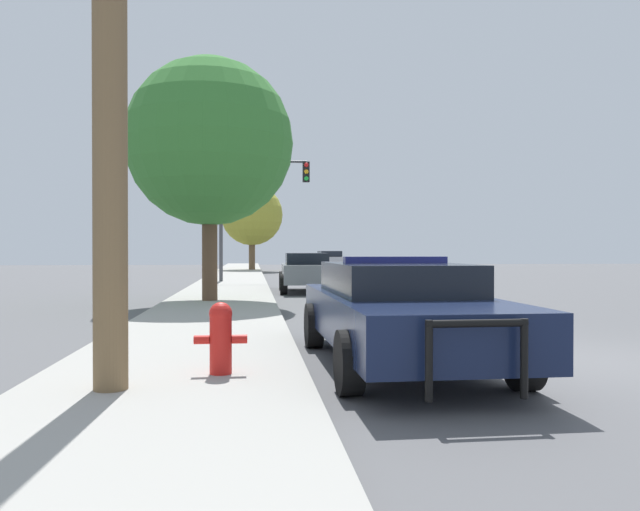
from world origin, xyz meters
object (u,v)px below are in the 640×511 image
object	(u,v)px
car_background_midblock	(306,271)
tree_sidewalk_near	(210,143)
tree_sidewalk_far	(252,215)
fire_hydrant	(221,336)
traffic_light	(256,194)
police_car	(399,309)
car_background_distant	(329,260)

from	to	relation	value
car_background_midblock	tree_sidewalk_near	distance (m)	6.83
car_background_midblock	tree_sidewalk_far	bearing A→B (deg)	96.81
fire_hydrant	traffic_light	xyz separation A→B (m)	(0.54, 20.58, 3.41)
fire_hydrant	tree_sidewalk_far	distance (m)	36.62
police_car	tree_sidewalk_far	distance (m)	35.63
fire_hydrant	tree_sidewalk_near	distance (m)	10.89
police_car	tree_sidewalk_far	xyz separation A→B (m)	(-1.90, 35.44, 3.20)
fire_hydrant	traffic_light	bearing A→B (deg)	88.51
police_car	traffic_light	xyz separation A→B (m)	(-1.72, 19.56, 3.24)
tree_sidewalk_far	tree_sidewalk_near	bearing A→B (deg)	-92.50
fire_hydrant	car_background_midblock	bearing A→B (deg)	81.46
fire_hydrant	police_car	bearing A→B (deg)	24.39
tree_sidewalk_near	car_background_distant	bearing A→B (deg)	76.45
car_background_distant	tree_sidewalk_far	distance (m)	6.72
traffic_light	car_background_midblock	bearing A→B (deg)	-72.71
police_car	tree_sidewalk_near	bearing A→B (deg)	-72.45
fire_hydrant	tree_sidewalk_far	xyz separation A→B (m)	(0.36, 36.46, 3.37)
car_background_distant	fire_hydrant	bearing A→B (deg)	-100.99
fire_hydrant	tree_sidewalk_far	size ratio (longest dim) A/B	0.13
car_background_midblock	tree_sidewalk_near	size ratio (longest dim) A/B	0.63
car_background_distant	tree_sidewalk_near	size ratio (longest dim) A/B	0.63
tree_sidewalk_near	car_background_midblock	bearing A→B (deg)	58.04
traffic_light	fire_hydrant	bearing A→B (deg)	-91.49
traffic_light	tree_sidewalk_far	world-z (taller)	tree_sidewalk_far
tree_sidewalk_far	fire_hydrant	bearing A→B (deg)	-90.57
traffic_light	car_background_midblock	xyz separation A→B (m)	(1.72, -5.54, -3.21)
tree_sidewalk_near	tree_sidewalk_far	xyz separation A→B (m)	(1.15, 26.30, -0.49)
car_background_midblock	car_background_distant	xyz separation A→B (m)	(3.73, 23.25, 0.00)
traffic_light	car_background_distant	world-z (taller)	traffic_light
traffic_light	car_background_distant	size ratio (longest dim) A/B	1.32
traffic_light	tree_sidewalk_far	xyz separation A→B (m)	(-0.18, 15.88, -0.04)
fire_hydrant	car_background_distant	world-z (taller)	car_background_distant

